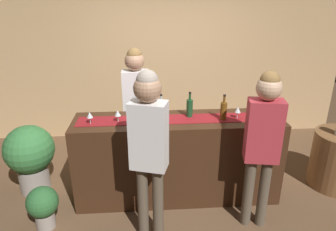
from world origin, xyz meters
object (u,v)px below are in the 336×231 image
object	(u,v)px
wine_bottle_clear	(161,110)
potted_plant_tall	(30,154)
potted_plant_small	(43,205)
wine_bottle_amber	(224,111)
wine_glass_near_customer	(118,113)
customer_sipping	(263,136)
wine_glass_far_end	(238,110)
customer_browsing	(149,140)
bartender	(136,99)
wine_glass_mid_counter	(90,115)
wine_bottle_green	(190,108)

from	to	relation	value
wine_bottle_clear	potted_plant_tall	xyz separation A→B (m)	(-1.63, 0.23, -0.63)
potted_plant_tall	potted_plant_small	distance (m)	0.82
wine_bottle_amber	wine_bottle_clear	bearing A→B (deg)	174.57
wine_glass_near_customer	customer_sipping	size ratio (longest dim) A/B	0.08
wine_bottle_amber	potted_plant_tall	xyz separation A→B (m)	(-2.34, 0.30, -0.63)
wine_glass_far_end	customer_browsing	size ratio (longest dim) A/B	0.08
wine_bottle_amber	customer_browsing	bearing A→B (deg)	-143.40
wine_glass_near_customer	potted_plant_small	xyz separation A→B (m)	(-0.81, -0.44, -0.86)
customer_browsing	bartender	bearing A→B (deg)	113.67
wine_glass_mid_counter	wine_glass_far_end	distance (m)	1.67
wine_bottle_amber	wine_glass_mid_counter	xyz separation A→B (m)	(-1.49, -0.02, -0.01)
wine_bottle_clear	wine_glass_mid_counter	size ratio (longest dim) A/B	2.10
bartender	customer_sipping	size ratio (longest dim) A/B	1.02
potted_plant_small	wine_bottle_green	bearing A→B (deg)	18.35
wine_glass_near_customer	customer_browsing	bearing A→B (deg)	-62.80
wine_glass_far_end	potted_plant_tall	distance (m)	2.60
customer_sipping	potted_plant_small	world-z (taller)	customer_sipping
wine_bottle_green	customer_browsing	distance (m)	0.90
wine_glass_mid_counter	wine_bottle_amber	bearing A→B (deg)	0.58
wine_bottle_amber	customer_browsing	distance (m)	1.07
wine_bottle_amber	wine_bottle_green	distance (m)	0.39
wine_bottle_green	potted_plant_small	bearing A→B (deg)	-161.65
customer_sipping	wine_bottle_green	bearing A→B (deg)	144.44
wine_bottle_clear	customer_browsing	world-z (taller)	customer_browsing
wine_bottle_clear	wine_glass_mid_counter	distance (m)	0.79
wine_bottle_clear	wine_glass_near_customer	xyz separation A→B (m)	(-0.49, -0.05, -0.01)
bartender	customer_browsing	xyz separation A→B (m)	(0.15, -1.27, 0.02)
bartender	wine_glass_far_end	bearing A→B (deg)	152.00
wine_glass_far_end	wine_bottle_clear	bearing A→B (deg)	176.98
wine_glass_mid_counter	wine_bottle_clear	bearing A→B (deg)	5.93
wine_glass_far_end	bartender	world-z (taller)	bartender
wine_glass_near_customer	potted_plant_tall	bearing A→B (deg)	166.26
wine_bottle_green	wine_glass_mid_counter	world-z (taller)	wine_bottle_green
wine_bottle_clear	bartender	xyz separation A→B (m)	(-0.30, 0.57, -0.05)
bartender	customer_browsing	distance (m)	1.28
wine_glass_far_end	customer_sipping	xyz separation A→B (m)	(0.10, -0.55, -0.06)
wine_bottle_amber	customer_sipping	distance (m)	0.60
wine_glass_near_customer	wine_glass_far_end	world-z (taller)	same
wine_glass_mid_counter	bartender	size ratio (longest dim) A/B	0.08
wine_glass_near_customer	wine_glass_far_end	size ratio (longest dim) A/B	1.00
wine_bottle_green	wine_glass_mid_counter	distance (m)	1.13
bartender	potted_plant_small	size ratio (longest dim) A/B	3.58
wine_bottle_amber	wine_glass_mid_counter	world-z (taller)	wine_bottle_amber
wine_bottle_clear	wine_glass_far_end	world-z (taller)	wine_bottle_clear
wine_glass_mid_counter	potted_plant_small	world-z (taller)	wine_glass_mid_counter
customer_sipping	potted_plant_small	distance (m)	2.41
wine_glass_mid_counter	customer_sipping	size ratio (longest dim) A/B	0.08
customer_browsing	potted_plant_tall	bearing A→B (deg)	164.82
wine_bottle_amber	wine_glass_mid_counter	bearing A→B (deg)	-179.42
wine_bottle_clear	bartender	bearing A→B (deg)	117.81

